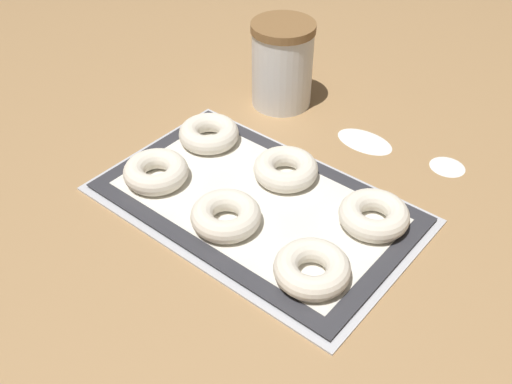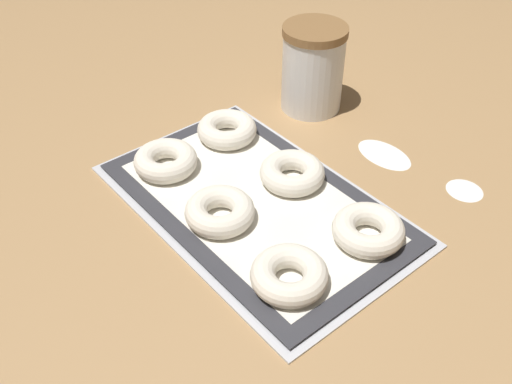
% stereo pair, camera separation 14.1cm
% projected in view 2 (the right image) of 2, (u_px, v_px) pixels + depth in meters
% --- Properties ---
extents(ground_plane, '(2.80, 2.80, 0.00)m').
position_uv_depth(ground_plane, '(265.00, 201.00, 1.01)').
color(ground_plane, '#A87F51').
extents(baking_tray, '(0.53, 0.33, 0.01)m').
position_uv_depth(baking_tray, '(256.00, 204.00, 1.00)').
color(baking_tray, silver).
rests_on(baking_tray, ground_plane).
extents(baking_mat, '(0.51, 0.31, 0.00)m').
position_uv_depth(baking_mat, '(256.00, 201.00, 1.00)').
color(baking_mat, '#333338').
rests_on(baking_mat, baking_tray).
extents(bagel_front_left, '(0.11, 0.11, 0.04)m').
position_uv_depth(bagel_front_left, '(166.00, 161.00, 1.05)').
color(bagel_front_left, silver).
rests_on(bagel_front_left, baking_mat).
extents(bagel_front_center, '(0.11, 0.11, 0.04)m').
position_uv_depth(bagel_front_center, '(220.00, 212.00, 0.95)').
color(bagel_front_center, silver).
rests_on(bagel_front_center, baking_mat).
extents(bagel_front_right, '(0.11, 0.11, 0.04)m').
position_uv_depth(bagel_front_right, '(289.00, 275.00, 0.85)').
color(bagel_front_right, silver).
rests_on(bagel_front_right, baking_mat).
extents(bagel_back_left, '(0.11, 0.11, 0.04)m').
position_uv_depth(bagel_back_left, '(227.00, 129.00, 1.13)').
color(bagel_back_left, silver).
rests_on(bagel_back_left, baking_mat).
extents(bagel_back_center, '(0.11, 0.11, 0.04)m').
position_uv_depth(bagel_back_center, '(293.00, 173.00, 1.02)').
color(bagel_back_center, silver).
rests_on(bagel_back_center, baking_mat).
extents(bagel_back_right, '(0.11, 0.11, 0.04)m').
position_uv_depth(bagel_back_right, '(368.00, 230.00, 0.92)').
color(bagel_back_right, silver).
rests_on(bagel_back_right, baking_mat).
extents(flour_canister, '(0.13, 0.13, 0.17)m').
position_uv_depth(flour_canister, '(313.00, 68.00, 1.19)').
color(flour_canister, white).
rests_on(flour_canister, ground_plane).
extents(flour_patch_near, '(0.11, 0.07, 0.00)m').
position_uv_depth(flour_patch_near, '(384.00, 154.00, 1.11)').
color(flour_patch_near, white).
rests_on(flour_patch_near, ground_plane).
extents(flour_patch_far, '(0.06, 0.06, 0.00)m').
position_uv_depth(flour_patch_far, '(465.00, 190.00, 1.03)').
color(flour_patch_far, white).
rests_on(flour_patch_far, ground_plane).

